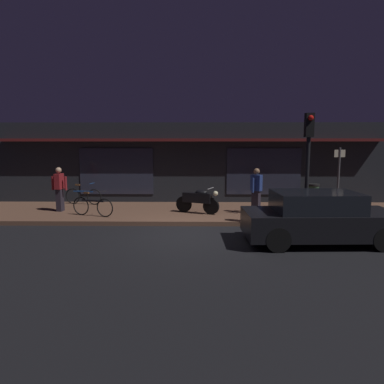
{
  "coord_description": "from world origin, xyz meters",
  "views": [
    {
      "loc": [
        0.32,
        -10.64,
        2.73
      ],
      "look_at": [
        0.13,
        2.4,
        0.95
      ],
      "focal_mm": 33.75,
      "sensor_mm": 36.0,
      "label": 1
    }
  ],
  "objects_px": {
    "person_photographer": "(59,188)",
    "person_bystander": "(256,190)",
    "motorcycle": "(198,200)",
    "sign_post": "(339,173)",
    "bicycle_parked": "(93,206)",
    "traffic_light_pole": "(308,151)",
    "parked_car_near": "(319,218)",
    "trash_bin": "(313,195)",
    "bicycle_extra": "(83,196)"
  },
  "relations": [
    {
      "from": "person_bystander",
      "to": "sign_post",
      "type": "bearing_deg",
      "value": 26.41
    },
    {
      "from": "person_photographer",
      "to": "trash_bin",
      "type": "bearing_deg",
      "value": 6.6
    },
    {
      "from": "trash_bin",
      "to": "person_photographer",
      "type": "bearing_deg",
      "value": -173.4
    },
    {
      "from": "sign_post",
      "to": "parked_car_near",
      "type": "xyz_separation_m",
      "value": [
        -2.52,
        -5.22,
        -0.81
      ]
    },
    {
      "from": "sign_post",
      "to": "parked_car_near",
      "type": "distance_m",
      "value": 5.85
    },
    {
      "from": "sign_post",
      "to": "parked_car_near",
      "type": "height_order",
      "value": "sign_post"
    },
    {
      "from": "bicycle_parked",
      "to": "person_photographer",
      "type": "bearing_deg",
      "value": 148.67
    },
    {
      "from": "bicycle_extra",
      "to": "person_photographer",
      "type": "relative_size",
      "value": 0.98
    },
    {
      "from": "motorcycle",
      "to": "bicycle_extra",
      "type": "relative_size",
      "value": 0.98
    },
    {
      "from": "person_bystander",
      "to": "trash_bin",
      "type": "bearing_deg",
      "value": 30.88
    },
    {
      "from": "motorcycle",
      "to": "bicycle_parked",
      "type": "height_order",
      "value": "motorcycle"
    },
    {
      "from": "person_photographer",
      "to": "sign_post",
      "type": "xyz_separation_m",
      "value": [
        11.04,
        1.44,
        0.48
      ]
    },
    {
      "from": "bicycle_parked",
      "to": "motorcycle",
      "type": "bearing_deg",
      "value": 8.55
    },
    {
      "from": "motorcycle",
      "to": "parked_car_near",
      "type": "relative_size",
      "value": 0.39
    },
    {
      "from": "motorcycle",
      "to": "sign_post",
      "type": "distance_m",
      "value": 6.12
    },
    {
      "from": "bicycle_extra",
      "to": "traffic_light_pole",
      "type": "height_order",
      "value": "traffic_light_pole"
    },
    {
      "from": "traffic_light_pole",
      "to": "parked_car_near",
      "type": "xyz_separation_m",
      "value": [
        0.01,
        -1.17,
        -1.77
      ]
    },
    {
      "from": "bicycle_parked",
      "to": "parked_car_near",
      "type": "bearing_deg",
      "value": -22.23
    },
    {
      "from": "motorcycle",
      "to": "sign_post",
      "type": "height_order",
      "value": "sign_post"
    },
    {
      "from": "trash_bin",
      "to": "traffic_light_pole",
      "type": "bearing_deg",
      "value": -110.68
    },
    {
      "from": "traffic_light_pole",
      "to": "parked_car_near",
      "type": "distance_m",
      "value": 2.12
    },
    {
      "from": "trash_bin",
      "to": "parked_car_near",
      "type": "distance_m",
      "value": 5.14
    },
    {
      "from": "sign_post",
      "to": "trash_bin",
      "type": "height_order",
      "value": "sign_post"
    },
    {
      "from": "person_bystander",
      "to": "bicycle_parked",
      "type": "bearing_deg",
      "value": -174.8
    },
    {
      "from": "person_photographer",
      "to": "trash_bin",
      "type": "distance_m",
      "value": 10.01
    },
    {
      "from": "motorcycle",
      "to": "bicycle_extra",
      "type": "distance_m",
      "value": 5.22
    },
    {
      "from": "person_photographer",
      "to": "parked_car_near",
      "type": "xyz_separation_m",
      "value": [
        8.53,
        -3.79,
        -0.32
      ]
    },
    {
      "from": "person_bystander",
      "to": "person_photographer",
      "type": "bearing_deg",
      "value": 177.01
    },
    {
      "from": "person_photographer",
      "to": "trash_bin",
      "type": "xyz_separation_m",
      "value": [
        9.94,
        1.15,
        -0.41
      ]
    },
    {
      "from": "bicycle_extra",
      "to": "parked_car_near",
      "type": "relative_size",
      "value": 0.39
    },
    {
      "from": "person_bystander",
      "to": "sign_post",
      "type": "xyz_separation_m",
      "value": [
        3.67,
        1.82,
        0.48
      ]
    },
    {
      "from": "bicycle_extra",
      "to": "bicycle_parked",
      "type": "bearing_deg",
      "value": -65.8
    },
    {
      "from": "bicycle_extra",
      "to": "traffic_light_pole",
      "type": "bearing_deg",
      "value": -27.18
    },
    {
      "from": "trash_bin",
      "to": "traffic_light_pole",
      "type": "height_order",
      "value": "traffic_light_pole"
    },
    {
      "from": "motorcycle",
      "to": "person_photographer",
      "type": "relative_size",
      "value": 0.96
    },
    {
      "from": "bicycle_parked",
      "to": "person_photographer",
      "type": "relative_size",
      "value": 0.95
    },
    {
      "from": "parked_car_near",
      "to": "person_bystander",
      "type": "bearing_deg",
      "value": 108.75
    },
    {
      "from": "trash_bin",
      "to": "traffic_light_pole",
      "type": "relative_size",
      "value": 0.26
    },
    {
      "from": "person_photographer",
      "to": "motorcycle",
      "type": "bearing_deg",
      "value": -3.88
    },
    {
      "from": "bicycle_extra",
      "to": "person_bystander",
      "type": "height_order",
      "value": "person_bystander"
    },
    {
      "from": "motorcycle",
      "to": "person_photographer",
      "type": "bearing_deg",
      "value": 176.12
    },
    {
      "from": "bicycle_parked",
      "to": "bicycle_extra",
      "type": "height_order",
      "value": "same"
    },
    {
      "from": "person_photographer",
      "to": "person_bystander",
      "type": "bearing_deg",
      "value": -2.99
    },
    {
      "from": "bicycle_parked",
      "to": "trash_bin",
      "type": "height_order",
      "value": "trash_bin"
    },
    {
      "from": "bicycle_parked",
      "to": "sign_post",
      "type": "distance_m",
      "value": 9.87
    },
    {
      "from": "parked_car_near",
      "to": "motorcycle",
      "type": "bearing_deg",
      "value": 133.68
    },
    {
      "from": "motorcycle",
      "to": "sign_post",
      "type": "relative_size",
      "value": 0.67
    },
    {
      "from": "traffic_light_pole",
      "to": "parked_car_near",
      "type": "relative_size",
      "value": 0.87
    },
    {
      "from": "bicycle_extra",
      "to": "person_bystander",
      "type": "bearing_deg",
      "value": -15.52
    },
    {
      "from": "sign_post",
      "to": "trash_bin",
      "type": "bearing_deg",
      "value": -165.4
    }
  ]
}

